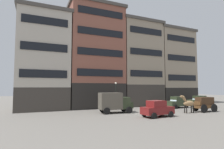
# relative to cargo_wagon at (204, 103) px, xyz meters

# --- Properties ---
(ground_plane) EXTENTS (120.00, 120.00, 0.00)m
(ground_plane) POSITION_rel_cargo_wagon_xyz_m (-7.42, 1.55, -1.15)
(ground_plane) COLOR slate
(building_far_left) EXTENTS (7.82, 5.72, 14.96)m
(building_far_left) POSITION_rel_cargo_wagon_xyz_m (-20.12, 11.26, 6.38)
(building_far_left) COLOR #38332D
(building_far_left) RESTS_ON ground_plane
(building_center_left) EXTENTS (9.45, 5.72, 17.32)m
(building_center_left) POSITION_rel_cargo_wagon_xyz_m (-11.83, 11.26, 7.56)
(building_center_left) COLOR black
(building_center_left) RESTS_ON ground_plane
(building_center_right) EXTENTS (8.33, 5.72, 15.69)m
(building_center_right) POSITION_rel_cargo_wagon_xyz_m (-3.30, 11.26, 6.74)
(building_center_right) COLOR #38332D
(building_center_right) RESTS_ON ground_plane
(building_far_right) EXTENTS (8.66, 5.72, 15.17)m
(building_far_right) POSITION_rel_cargo_wagon_xyz_m (4.85, 11.26, 6.48)
(building_far_right) COLOR black
(building_far_right) RESTS_ON ground_plane
(cargo_wagon) EXTENTS (2.98, 1.66, 1.98)m
(cargo_wagon) POSITION_rel_cargo_wagon_xyz_m (0.00, 0.00, 0.00)
(cargo_wagon) COLOR brown
(cargo_wagon) RESTS_ON ground_plane
(draft_horse) EXTENTS (2.35, 0.70, 2.30)m
(draft_horse) POSITION_rel_cargo_wagon_xyz_m (-2.95, 0.00, 0.12)
(draft_horse) COLOR #937047
(draft_horse) RESTS_ON ground_plane
(delivery_truck_near) EXTENTS (4.49, 2.48, 2.62)m
(delivery_truck_near) POSITION_rel_cargo_wagon_xyz_m (-11.68, 3.93, 0.28)
(delivery_truck_near) COLOR #2D3823
(delivery_truck_near) RESTS_ON ground_plane
(sedan_dark) EXTENTS (3.79, 2.04, 1.83)m
(sedan_dark) POSITION_rel_cargo_wagon_xyz_m (-8.58, -0.88, -0.23)
(sedan_dark) COLOR maroon
(sedan_dark) RESTS_ON ground_plane
(sedan_light) EXTENTS (3.84, 2.14, 1.83)m
(sedan_light) POSITION_rel_cargo_wagon_xyz_m (5.80, 5.85, -0.23)
(sedan_light) COLOR #2D3823
(sedan_light) RESTS_ON ground_plane
(sedan_parked_curb) EXTENTS (3.78, 2.02, 1.83)m
(sedan_parked_curb) POSITION_rel_cargo_wagon_xyz_m (0.02, 5.11, -0.23)
(sedan_parked_curb) COLOR #2D3823
(sedan_parked_curb) RESTS_ON ground_plane
(pedestrian_officer) EXTENTS (0.50, 0.50, 1.79)m
(pedestrian_officer) POSITION_rel_cargo_wagon_xyz_m (2.33, 6.87, -0.17)
(pedestrian_officer) COLOR black
(pedestrian_officer) RESTS_ON ground_plane
(streetlamp_curbside) EXTENTS (0.32, 0.32, 4.12)m
(streetlamp_curbside) POSITION_rel_cargo_wagon_xyz_m (-9.88, 7.40, 1.52)
(streetlamp_curbside) COLOR black
(streetlamp_curbside) RESTS_ON ground_plane
(fire_hydrant_curbside) EXTENTS (0.24, 0.24, 0.83)m
(fire_hydrant_curbside) POSITION_rel_cargo_wagon_xyz_m (-1.74, 7.32, -0.72)
(fire_hydrant_curbside) COLOR maroon
(fire_hydrant_curbside) RESTS_ON ground_plane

